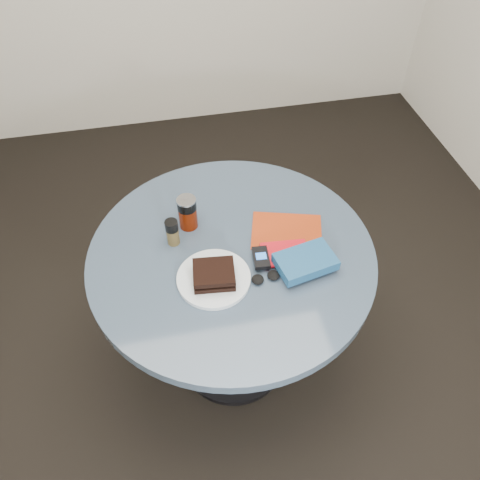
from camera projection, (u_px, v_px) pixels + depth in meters
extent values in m
plane|color=black|center=(234.00, 356.00, 2.18)|extent=(4.00, 4.00, 0.00)
cylinder|color=black|center=(234.00, 354.00, 2.17)|extent=(0.48, 0.48, 0.03)
cylinder|color=black|center=(233.00, 312.00, 1.91)|extent=(0.11, 0.11, 0.68)
cylinder|color=#324152|center=(232.00, 255.00, 1.64)|extent=(1.00, 1.00, 0.04)
cylinder|color=white|center=(214.00, 278.00, 1.53)|extent=(0.29, 0.29, 0.02)
cube|color=black|center=(214.00, 277.00, 1.52)|extent=(0.14, 0.13, 0.02)
cube|color=black|center=(214.00, 275.00, 1.50)|extent=(0.13, 0.11, 0.01)
cube|color=black|center=(214.00, 272.00, 1.49)|extent=(0.14, 0.13, 0.02)
cylinder|color=#5E1704|center=(188.00, 217.00, 1.67)|extent=(0.08, 0.08, 0.09)
cylinder|color=black|center=(187.00, 205.00, 1.63)|extent=(0.08, 0.08, 0.04)
cylinder|color=silver|center=(186.00, 200.00, 1.61)|extent=(0.08, 0.08, 0.01)
cylinder|color=#4E4121|center=(173.00, 236.00, 1.63)|extent=(0.06, 0.06, 0.07)
cylinder|color=black|center=(171.00, 226.00, 1.59)|extent=(0.06, 0.06, 0.04)
cube|color=#962D0D|center=(287.00, 232.00, 1.68)|extent=(0.29, 0.25, 0.00)
cube|color=red|center=(285.00, 253.00, 1.60)|extent=(0.17, 0.12, 0.01)
cube|color=navy|center=(305.00, 262.00, 1.54)|extent=(0.21, 0.16, 0.04)
cube|color=black|center=(261.00, 258.00, 1.57)|extent=(0.06, 0.10, 0.01)
cube|color=blue|center=(261.00, 256.00, 1.56)|extent=(0.04, 0.03, 0.00)
ellipsoid|color=black|center=(258.00, 279.00, 1.53)|extent=(0.05, 0.05, 0.02)
ellipsoid|color=black|center=(273.00, 275.00, 1.54)|extent=(0.05, 0.05, 0.02)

